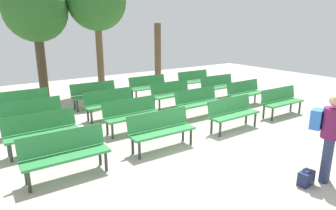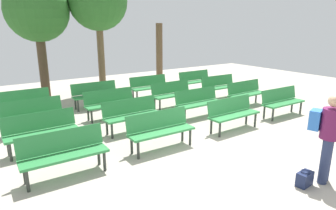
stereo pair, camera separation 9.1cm
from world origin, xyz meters
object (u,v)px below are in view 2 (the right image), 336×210
Objects in this scene: bench_r3_c2 at (150,86)px; bench_r3_c3 at (196,80)px; bench_r2_c1 at (110,102)px; tree_1 at (37,11)px; visitor_with_backpack at (328,133)px; bench_r3_c1 at (95,93)px; bench_r1_c0 at (41,129)px; bench_r1_c1 at (132,113)px; bench_r2_c2 at (172,93)px; bench_r0_c0 at (64,151)px; bench_r0_c2 at (232,112)px; bench_r1_c2 at (198,101)px; bench_r1_c3 at (246,92)px; tree_2 at (98,2)px; handbag at (305,179)px; bench_r2_c0 at (33,113)px; tree_0 at (159,52)px; bench_r0_c1 at (160,128)px; bench_r0_c3 at (282,100)px; bench_r3_c0 at (23,102)px; bench_r2_c3 at (219,85)px.

bench_r3_c2 is 1.00× the size of bench_r3_c3.
tree_1 is (-1.08, 3.93, 2.79)m from bench_r2_c1.
bench_r3_c1 is at bearing -94.92° from visitor_with_backpack.
bench_r3_c1 is at bearing -65.81° from tree_1.
bench_r1_c1 is (2.31, -0.00, 0.00)m from bench_r1_c0.
bench_r2_c2 and bench_r3_c1 have the same top height.
tree_1 is at bearing 115.32° from bench_r3_c1.
tree_1 is 2.74× the size of visitor_with_backpack.
bench_r3_c2 is (4.53, 4.45, 0.00)m from bench_r0_c0.
bench_r0_c0 is at bearing 179.56° from bench_r0_c2.
bench_r1_c2 is at bearing 18.91° from bench_r0_c0.
bench_r1_c1 is 4.58m from bench_r1_c3.
tree_2 is 14.67× the size of handbag.
bench_r2_c0 is 0.55× the size of tree_0.
bench_r0_c1 is 0.98× the size of visitor_with_backpack.
bench_r2_c0 is 7.04m from visitor_with_backpack.
bench_r1_c2 is (4.54, 1.48, 0.00)m from bench_r0_c0.
handbag is at bearing -128.87° from bench_r1_c3.
bench_r2_c1 is 4.74m from tree_2.
tree_2 is at bearing -157.76° from tree_0.
tree_0 is (2.61, 6.37, 0.95)m from bench_r1_c2.
bench_r1_c0 is at bearing -128.41° from bench_r3_c1.
tree_2 reaches higher than bench_r3_c1.
bench_r0_c3 is 1.00× the size of bench_r3_c2.
bench_r0_c3 is at bearing -31.78° from bench_r1_c2.
bench_r3_c0 is (-2.26, 1.44, 0.00)m from bench_r2_c1.
bench_r3_c2 is 0.97× the size of visitor_with_backpack.
bench_r3_c2 is 0.33× the size of tree_2.
bench_r3_c1 is at bearing 63.43° from bench_r0_c0.
tree_2 is at bearing 151.74° from bench_r3_c3.
bench_r2_c3 is (4.63, 0.01, 0.00)m from bench_r2_c1.
bench_r3_c0 is 1.00× the size of bench_r3_c2.
tree_1 is at bearing 115.66° from bench_r0_c2.
bench_r0_c1 is at bearing 178.48° from bench_r0_c2.
bench_r2_c3 is 0.36× the size of tree_1.
bench_r1_c3 is 6.96m from bench_r2_c0.
bench_r3_c2 is at bearing 90.47° from bench_r1_c2.
tree_2 is at bearing 76.58° from bench_r1_c1.
bench_r2_c0 is (-2.24, 1.46, 0.00)m from bench_r1_c1.
bench_r0_c0 and bench_r1_c3 have the same top height.
bench_r3_c0 is 0.36× the size of tree_1.
bench_r0_c0 is 1.00× the size of bench_r1_c2.
tree_1 reaches higher than bench_r0_c3.
bench_r1_c2 is 2.97m from bench_r3_c2.
visitor_with_backpack is at bearing -94.73° from bench_r3_c2.
visitor_with_backpack reaches higher than bench_r3_c0.
bench_r0_c3 and bench_r1_c3 have the same top height.
bench_r0_c0 and bench_r0_c2 have the same top height.
bench_r3_c1 is at bearing -144.50° from tree_0.
tree_1 is at bearing 130.89° from bench_r0_c3.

